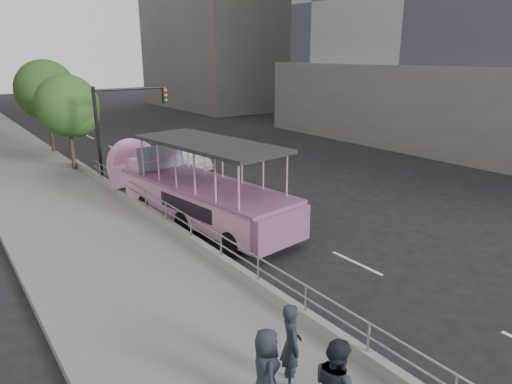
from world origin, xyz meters
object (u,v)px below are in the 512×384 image
(parking_sign, at_px, (123,163))
(street_tree_near, at_px, (70,108))
(street_tree_far, at_px, (48,92))
(car, at_px, (182,156))
(pedestrian_near, at_px, (291,344))
(duck_boat, at_px, (189,189))
(pedestrian_far, at_px, (266,371))
(traffic_signal, at_px, (119,118))

(parking_sign, xyz_separation_m, street_tree_near, (-0.76, 5.93, 2.18))
(street_tree_far, bearing_deg, street_tree_near, -91.91)
(car, distance_m, pedestrian_near, 20.26)
(duck_boat, bearing_deg, car, 64.97)
(pedestrian_far, relative_size, street_tree_far, 0.26)
(traffic_signal, distance_m, street_tree_far, 9.57)
(street_tree_near, height_order, street_tree_far, street_tree_far)
(duck_boat, xyz_separation_m, parking_sign, (-1.04, 4.85, 0.33))
(pedestrian_near, xyz_separation_m, pedestrian_far, (-0.85, -0.29, -0.05))
(pedestrian_near, bearing_deg, traffic_signal, 15.93)
(parking_sign, relative_size, street_tree_far, 0.40)
(duck_boat, height_order, traffic_signal, traffic_signal)
(traffic_signal, bearing_deg, car, 13.65)
(parking_sign, height_order, traffic_signal, traffic_signal)
(pedestrian_far, xyz_separation_m, street_tree_near, (2.36, 21.65, 2.67))
(street_tree_far, bearing_deg, pedestrian_near, -93.57)
(pedestrian_near, height_order, street_tree_near, street_tree_near)
(pedestrian_far, xyz_separation_m, traffic_signal, (3.95, 18.22, 2.35))
(car, xyz_separation_m, traffic_signal, (-4.10, -0.99, 2.74))
(pedestrian_near, relative_size, parking_sign, 0.69)
(duck_boat, bearing_deg, parking_sign, 102.07)
(street_tree_near, bearing_deg, car, -23.15)
(duck_boat, relative_size, street_tree_near, 1.90)
(car, xyz_separation_m, street_tree_near, (-5.69, 2.43, 3.07))
(car, bearing_deg, traffic_signal, -173.86)
(car, height_order, traffic_signal, traffic_signal)
(pedestrian_far, relative_size, street_tree_near, 0.30)
(traffic_signal, bearing_deg, street_tree_far, 98.43)
(car, xyz_separation_m, street_tree_far, (-5.49, 8.43, 3.55))
(duck_boat, xyz_separation_m, street_tree_near, (-1.80, 10.77, 2.51))
(duck_boat, xyz_separation_m, pedestrian_far, (-4.16, -10.88, -0.16))
(pedestrian_near, bearing_deg, street_tree_near, 21.71)
(parking_sign, bearing_deg, duck_boat, -77.93)
(pedestrian_far, bearing_deg, traffic_signal, 8.60)
(parking_sign, height_order, street_tree_near, street_tree_near)
(street_tree_near, bearing_deg, pedestrian_near, -94.03)
(parking_sign, bearing_deg, pedestrian_near, -98.36)
(pedestrian_near, bearing_deg, duck_boat, 8.41)
(pedestrian_near, height_order, street_tree_far, street_tree_far)
(car, relative_size, pedestrian_far, 2.60)
(pedestrian_far, relative_size, parking_sign, 0.66)
(pedestrian_far, relative_size, traffic_signal, 0.33)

